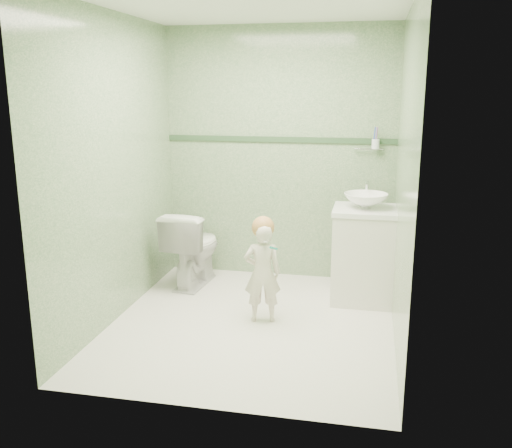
# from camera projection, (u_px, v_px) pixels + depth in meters

# --- Properties ---
(ground) EXTENTS (2.50, 2.50, 0.00)m
(ground) POSITION_uv_depth(u_px,v_px,m) (252.00, 323.00, 4.46)
(ground) COLOR silver
(ground) RESTS_ON ground
(room_shell) EXTENTS (2.50, 2.54, 2.40)m
(room_shell) POSITION_uv_depth(u_px,v_px,m) (252.00, 174.00, 4.18)
(room_shell) COLOR #689066
(room_shell) RESTS_ON ground
(trim_stripe) EXTENTS (2.20, 0.02, 0.05)m
(trim_stripe) POSITION_uv_depth(u_px,v_px,m) (279.00, 139.00, 5.32)
(trim_stripe) COLOR #304E30
(trim_stripe) RESTS_ON room_shell
(vanity) EXTENTS (0.52, 0.50, 0.80)m
(vanity) POSITION_uv_depth(u_px,v_px,m) (363.00, 256.00, 4.87)
(vanity) COLOR silver
(vanity) RESTS_ON ground
(counter) EXTENTS (0.54, 0.52, 0.04)m
(counter) POSITION_uv_depth(u_px,v_px,m) (365.00, 210.00, 4.77)
(counter) COLOR white
(counter) RESTS_ON vanity
(basin) EXTENTS (0.37, 0.37, 0.13)m
(basin) POSITION_uv_depth(u_px,v_px,m) (366.00, 201.00, 4.75)
(basin) COLOR white
(basin) RESTS_ON counter
(faucet) EXTENTS (0.03, 0.13, 0.18)m
(faucet) POSITION_uv_depth(u_px,v_px,m) (367.00, 188.00, 4.91)
(faucet) COLOR silver
(faucet) RESTS_ON counter
(cup_holder) EXTENTS (0.26, 0.07, 0.21)m
(cup_holder) POSITION_uv_depth(u_px,v_px,m) (375.00, 144.00, 5.10)
(cup_holder) COLOR silver
(cup_holder) RESTS_ON room_shell
(toilet) EXTENTS (0.47, 0.74, 0.72)m
(toilet) POSITION_uv_depth(u_px,v_px,m) (193.00, 247.00, 5.28)
(toilet) COLOR white
(toilet) RESTS_ON ground
(toddler) EXTENTS (0.33, 0.26, 0.80)m
(toddler) POSITION_uv_depth(u_px,v_px,m) (262.00, 273.00, 4.42)
(toddler) COLOR beige
(toddler) RESTS_ON ground
(hair_cap) EXTENTS (0.18, 0.18, 0.18)m
(hair_cap) POSITION_uv_depth(u_px,v_px,m) (263.00, 227.00, 4.36)
(hair_cap) COLOR #B87F45
(hair_cap) RESTS_ON toddler
(teal_toothbrush) EXTENTS (0.11, 0.14, 0.08)m
(teal_toothbrush) POSITION_uv_depth(u_px,v_px,m) (273.00, 248.00, 4.25)
(teal_toothbrush) COLOR #09897C
(teal_toothbrush) RESTS_ON toddler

